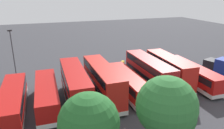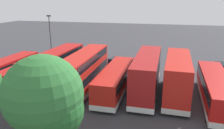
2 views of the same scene
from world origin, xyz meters
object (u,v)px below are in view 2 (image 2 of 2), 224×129
object	(u,v)px
car_small_green	(222,69)
bus_double_decker_third	(147,73)
waste_bin_yellow	(155,64)
car_hatchback_silver	(115,62)
bus_single_deck_near_end	(215,88)
lamp_post_tall	(50,33)
bus_double_decker_sixth	(56,69)
bus_double_decker_fifth	(85,70)
bus_single_deck_seventh	(33,72)
bus_single_deck_fourth	(115,79)
bus_single_deck_far_end	(5,70)
bus_double_decker_second	(177,76)

from	to	relation	value
car_small_green	bus_double_decker_third	bearing A→B (deg)	44.75
bus_double_decker_third	waste_bin_yellow	size ratio (longest dim) A/B	11.72
car_hatchback_silver	bus_single_deck_near_end	bearing A→B (deg)	142.05
lamp_post_tall	bus_double_decker_sixth	bearing A→B (deg)	121.06
bus_double_decker_fifth	lamp_post_tall	bearing A→B (deg)	-47.96
bus_double_decker_sixth	waste_bin_yellow	world-z (taller)	bus_double_decker_sixth
bus_single_deck_seventh	car_hatchback_silver	xyz separation A→B (m)	(-8.54, -9.98, -0.92)
bus_single_deck_near_end	bus_single_deck_seventh	xyz separation A→B (m)	(21.69, -0.27, -0.00)
bus_double_decker_third	lamp_post_tall	size ratio (longest dim) A/B	1.41
bus_single_deck_fourth	bus_single_deck_seventh	xyz separation A→B (m)	(10.94, -0.20, 0.00)
bus_single_deck_fourth	bus_single_deck_seventh	distance (m)	10.94
bus_double_decker_sixth	bus_single_deck_seventh	world-z (taller)	bus_double_decker_sixth
bus_single_deck_far_end	waste_bin_yellow	size ratio (longest dim) A/B	12.12
lamp_post_tall	bus_single_deck_seventh	bearing A→B (deg)	109.28
bus_single_deck_fourth	car_small_green	bearing A→B (deg)	-141.96
bus_single_deck_near_end	car_small_green	distance (m)	11.34
bus_double_decker_sixth	car_small_green	xyz separation A→B (m)	(-21.25, -11.14, -1.75)
bus_double_decker_sixth	bus_single_deck_seventh	size ratio (longest dim) A/B	1.01
bus_double_decker_second	bus_single_deck_far_end	size ratio (longest dim) A/B	0.89
bus_double_decker_third	car_hatchback_silver	bearing A→B (deg)	-58.20
bus_double_decker_third	bus_single_deck_fourth	size ratio (longest dim) A/B	1.00
bus_double_decker_third	bus_double_decker_sixth	world-z (taller)	same
bus_single_deck_far_end	car_small_green	bearing A→B (deg)	-158.89
bus_double_decker_sixth	waste_bin_yellow	xyz separation A→B (m)	(-11.38, -11.85, -1.97)
bus_single_deck_fourth	bus_double_decker_sixth	bearing A→B (deg)	2.59
bus_single_deck_fourth	waste_bin_yellow	xyz separation A→B (m)	(-3.93, -11.51, -1.15)
bus_single_deck_near_end	bus_double_decker_second	distance (m)	4.00
bus_single_deck_seventh	car_small_green	xyz separation A→B (m)	(-24.75, -10.61, -0.92)
bus_double_decker_fifth	bus_double_decker_sixth	world-z (taller)	same
bus_double_decker_third	bus_single_deck_fourth	distance (m)	3.68
bus_double_decker_second	bus_double_decker_sixth	size ratio (longest dim) A/B	0.89
lamp_post_tall	waste_bin_yellow	bearing A→B (deg)	176.26
bus_double_decker_second	car_small_green	distance (m)	12.53
bus_double_decker_sixth	car_small_green	distance (m)	24.06
bus_single_deck_far_end	car_small_green	world-z (taller)	bus_single_deck_far_end
bus_single_deck_fourth	bus_double_decker_third	bearing A→B (deg)	-170.13
bus_double_decker_third	bus_double_decker_sixth	bearing A→B (deg)	4.96
bus_double_decker_third	bus_single_deck_seventh	xyz separation A→B (m)	(14.47, 0.42, -0.83)
bus_single_deck_near_end	bus_double_decker_fifth	bearing A→B (deg)	0.13
bus_double_decker_third	bus_single_deck_seventh	world-z (taller)	bus_double_decker_third
bus_single_deck_near_end	bus_double_decker_sixth	distance (m)	18.21
bus_double_decker_sixth	waste_bin_yellow	distance (m)	16.54
bus_double_decker_third	bus_double_decker_sixth	distance (m)	11.02
bus_double_decker_sixth	car_hatchback_silver	distance (m)	11.80
bus_double_decker_third	car_small_green	bearing A→B (deg)	-135.25
bus_single_deck_fourth	car_small_green	world-z (taller)	bus_single_deck_fourth
car_hatchback_silver	waste_bin_yellow	distance (m)	6.47
bus_double_decker_third	bus_single_deck_far_end	size ratio (longest dim) A/B	0.97
bus_single_deck_far_end	lamp_post_tall	world-z (taller)	lamp_post_tall
bus_double_decker_third	car_hatchback_silver	distance (m)	11.39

